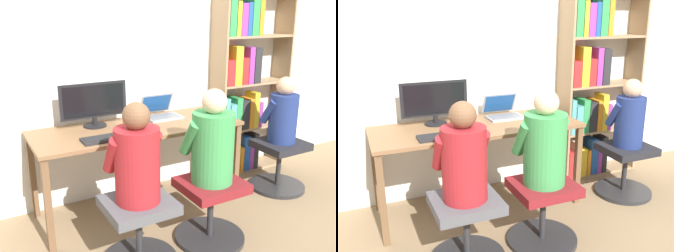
# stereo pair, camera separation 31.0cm
# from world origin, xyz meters

# --- Properties ---
(ground_plane) EXTENTS (14.00, 14.00, 0.00)m
(ground_plane) POSITION_xyz_m (0.00, 0.00, 0.00)
(ground_plane) COLOR #846B4C
(wall_back) EXTENTS (10.00, 0.05, 2.60)m
(wall_back) POSITION_xyz_m (0.00, 0.73, 1.30)
(wall_back) COLOR silver
(wall_back) RESTS_ON ground_plane
(desk) EXTENTS (1.78, 0.67, 0.77)m
(desk) POSITION_xyz_m (0.00, 0.33, 0.69)
(desk) COLOR brown
(desk) RESTS_ON ground_plane
(desktop_monitor) EXTENTS (0.58, 0.20, 0.38)m
(desktop_monitor) POSITION_xyz_m (-0.32, 0.51, 0.96)
(desktop_monitor) COLOR black
(desktop_monitor) RESTS_ON desk
(laptop) EXTENTS (0.33, 0.30, 0.21)m
(laptop) POSITION_xyz_m (0.31, 0.49, 0.81)
(laptop) COLOR gray
(laptop) RESTS_ON desk
(keyboard) EXTENTS (0.40, 0.16, 0.03)m
(keyboard) POSITION_xyz_m (-0.35, 0.13, 0.78)
(keyboard) COLOR #232326
(keyboard) RESTS_ON desk
(computer_mouse_by_keyboard) EXTENTS (0.06, 0.10, 0.03)m
(computer_mouse_by_keyboard) POSITION_xyz_m (-0.07, 0.15, 0.78)
(computer_mouse_by_keyboard) COLOR #99999E
(computer_mouse_by_keyboard) RESTS_ON desk
(office_chair_left) EXTENTS (0.54, 0.54, 0.49)m
(office_chair_left) POSITION_xyz_m (-0.34, -0.39, 0.26)
(office_chair_left) COLOR #262628
(office_chair_left) RESTS_ON ground_plane
(office_chair_right) EXTENTS (0.54, 0.54, 0.49)m
(office_chair_right) POSITION_xyz_m (0.26, -0.39, 0.26)
(office_chair_right) COLOR #262628
(office_chair_right) RESTS_ON ground_plane
(person_at_monitor) EXTENTS (0.37, 0.33, 0.67)m
(person_at_monitor) POSITION_xyz_m (-0.34, -0.39, 0.78)
(person_at_monitor) COLOR maroon
(person_at_monitor) RESTS_ON office_chair_left
(person_at_laptop) EXTENTS (0.38, 0.34, 0.70)m
(person_at_laptop) POSITION_xyz_m (0.26, -0.38, 0.79)
(person_at_laptop) COLOR #388C47
(person_at_laptop) RESTS_ON office_chair_right
(bookshelf) EXTENTS (0.90, 0.28, 1.96)m
(bookshelf) POSITION_xyz_m (1.32, 0.55, 0.92)
(bookshelf) COLOR #997A56
(bookshelf) RESTS_ON ground_plane
(office_chair_side) EXTENTS (0.54, 0.54, 0.49)m
(office_chair_side) POSITION_xyz_m (1.38, 0.01, 0.26)
(office_chair_side) COLOR #262628
(office_chair_side) RESTS_ON ground_plane
(person_near_shelf) EXTENTS (0.33, 0.30, 0.63)m
(person_near_shelf) POSITION_xyz_m (1.38, 0.02, 0.77)
(person_near_shelf) COLOR navy
(person_near_shelf) RESTS_ON office_chair_side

